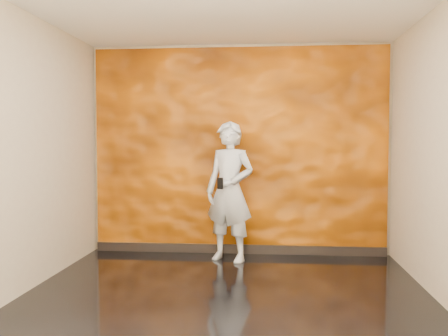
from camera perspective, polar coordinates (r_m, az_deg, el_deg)
room at (r=4.73m, az=0.18°, el=1.78°), size 4.02×4.02×2.81m
feature_wall at (r=6.68m, az=1.71°, el=1.97°), size 3.90×0.06×2.75m
baseboard at (r=6.80m, az=1.67°, el=-9.23°), size 3.90×0.04×0.12m
man at (r=6.28m, az=0.65°, el=-2.68°), size 0.75×0.63×1.76m
phone at (r=6.04m, az=-0.44°, el=-1.77°), size 0.08×0.04×0.14m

